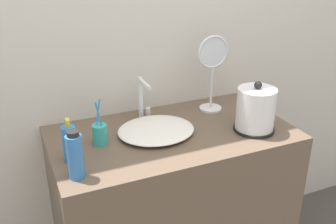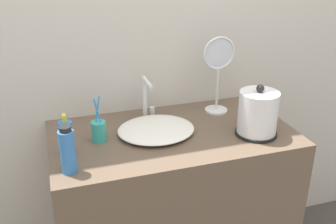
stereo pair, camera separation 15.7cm
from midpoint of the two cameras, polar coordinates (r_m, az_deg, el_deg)
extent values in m
cube|color=beige|center=(1.85, -5.84, 13.55)|extent=(6.00, 0.04, 2.60)
cube|color=brown|center=(1.95, -1.80, -14.27)|extent=(1.05, 0.58, 0.85)
ellipsoid|color=silver|center=(1.70, -4.40, -2.65)|extent=(0.33, 0.29, 0.04)
cylinder|color=silver|center=(1.83, -6.46, 2.05)|extent=(0.02, 0.02, 0.20)
cylinder|color=silver|center=(1.74, -5.97, 4.07)|extent=(0.02, 0.13, 0.02)
cylinder|color=silver|center=(1.87, -5.33, 0.00)|extent=(0.02, 0.02, 0.04)
cylinder|color=black|center=(1.75, 9.85, -2.46)|extent=(0.18, 0.18, 0.01)
cylinder|color=silver|center=(1.72, 10.06, 0.26)|extent=(0.17, 0.17, 0.19)
sphere|color=black|center=(1.67, 10.34, 3.81)|extent=(0.03, 0.03, 0.03)
cylinder|color=teal|center=(1.64, -12.61, -3.27)|extent=(0.06, 0.06, 0.09)
cylinder|color=#338CE0|center=(1.60, -12.64, -1.08)|extent=(0.04, 0.02, 0.16)
cylinder|color=#338CE0|center=(1.62, -12.98, -0.88)|extent=(0.04, 0.01, 0.16)
cylinder|color=#3370B7|center=(1.54, -16.97, -4.49)|extent=(0.05, 0.05, 0.14)
cylinder|color=gold|center=(1.50, -17.34, -1.75)|extent=(0.02, 0.02, 0.02)
cube|color=gold|center=(1.49, -17.38, -1.27)|extent=(0.01, 0.03, 0.01)
cylinder|color=#3370B7|center=(1.42, -16.45, -6.37)|extent=(0.06, 0.06, 0.16)
cylinder|color=black|center=(1.38, -16.89, -3.09)|extent=(0.04, 0.04, 0.02)
cylinder|color=silver|center=(1.94, 3.88, 0.50)|extent=(0.11, 0.11, 0.01)
cylinder|color=silver|center=(1.90, 3.97, 3.51)|extent=(0.01, 0.01, 0.21)
torus|color=silver|center=(1.84, 4.12, 8.65)|extent=(0.16, 0.01, 0.16)
cylinder|color=silver|center=(1.84, 4.12, 8.65)|extent=(0.13, 0.00, 0.13)
camera|label=1|loc=(0.08, -92.71, -1.21)|focal=42.00mm
camera|label=2|loc=(0.08, 87.29, 1.21)|focal=42.00mm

